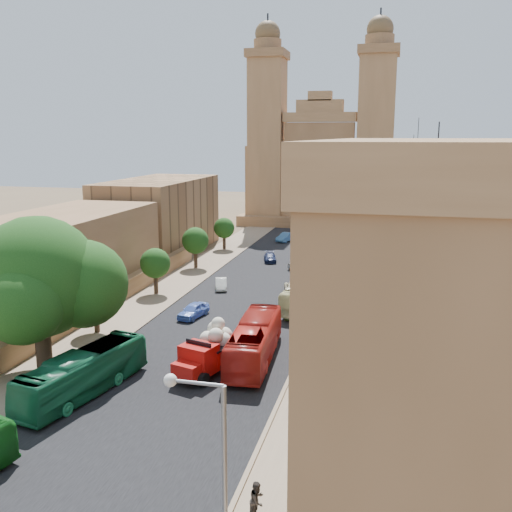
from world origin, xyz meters
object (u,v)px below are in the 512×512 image
at_px(olive_pickup, 303,307).
at_px(pedestrian_a, 337,343).
at_px(street_tree_b, 155,263).
at_px(car_cream, 293,287).
at_px(car_blue_b, 286,237).
at_px(church, 323,170).
at_px(bus_green_north, 83,373).
at_px(ficus_tree, 39,281).
at_px(car_white_a, 221,284).
at_px(bus_cream_east, 315,295).
at_px(car_dkblue, 270,257).
at_px(pedestrian_c, 338,324).
at_px(bus_red_east, 254,341).
at_px(car_white_b, 298,262).
at_px(street_tree_c, 195,241).
at_px(street_tree_d, 224,228).
at_px(red_truck, 211,349).
at_px(car_blue_a, 193,310).
at_px(pedestrian_b, 257,500).
at_px(streetlamp, 211,464).
at_px(street_tree_a, 95,298).

height_order(olive_pickup, pedestrian_a, pedestrian_a).
relative_size(street_tree_b, pedestrian_a, 2.78).
distance_m(car_cream, car_blue_b, 28.90).
xyz_separation_m(church, bus_green_north, (-4.98, -77.24, -8.12)).
bearing_deg(ficus_tree, car_white_a, 77.13).
bearing_deg(olive_pickup, bus_cream_east, 71.32).
xyz_separation_m(bus_green_north, car_white_a, (0.89, 25.91, -0.85)).
relative_size(car_dkblue, pedestrian_a, 2.20).
relative_size(car_white_a, pedestrian_c, 1.85).
bearing_deg(street_tree_b, bus_red_east, -46.74).
relative_size(car_white_a, car_white_b, 0.85).
height_order(street_tree_c, street_tree_d, street_tree_c).
xyz_separation_m(street_tree_b, street_tree_c, (0.00, 12.00, 0.18)).
bearing_deg(red_truck, church, 91.23).
relative_size(street_tree_c, car_blue_a, 1.32).
relative_size(car_white_b, pedestrian_b, 2.29).
xyz_separation_m(olive_pickup, car_cream, (-2.23, 7.42, -0.26)).
xyz_separation_m(car_blue_a, pedestrian_c, (12.88, -1.58, 0.26)).
distance_m(olive_pickup, car_cream, 7.75).
relative_size(church, car_cream, 9.19).
relative_size(church, car_white_b, 9.31).
xyz_separation_m(church, pedestrian_b, (8.23, -86.14, -8.66)).
xyz_separation_m(car_blue_a, car_dkblue, (1.72, 23.91, -0.10)).
xyz_separation_m(car_white_a, car_dkblue, (2.16, 14.16, -0.01)).
bearing_deg(car_white_a, car_white_b, 44.15).
bearing_deg(street_tree_c, bus_cream_east, -39.45).
bearing_deg(streetlamp, bus_green_north, 133.53).
relative_size(car_white_a, pedestrian_b, 1.96).
distance_m(street_tree_d, bus_cream_east, 30.48).
xyz_separation_m(car_cream, pedestrian_b, (4.70, -35.18, 0.30)).
relative_size(bus_cream_east, pedestrian_b, 5.81).
xyz_separation_m(bus_cream_east, pedestrian_c, (2.73, -6.47, -0.48)).
distance_m(ficus_tree, pedestrian_a, 21.24).
relative_size(street_tree_c, car_blue_b, 1.22).
relative_size(street_tree_d, pedestrian_b, 2.64).
xyz_separation_m(church, car_white_a, (-4.09, -51.34, -8.97)).
xyz_separation_m(church, bus_cream_east, (6.50, -56.19, -8.14)).
relative_size(bus_green_north, bus_red_east, 0.94).
height_order(ficus_tree, olive_pickup, ficus_tree).
height_order(street_tree_c, car_white_a, street_tree_c).
height_order(church, olive_pickup, church).
bearing_deg(street_tree_b, pedestrian_c, -22.71).
height_order(bus_cream_east, car_cream, bus_cream_east).
xyz_separation_m(car_cream, car_white_b, (-1.35, 11.24, 0.11)).
relative_size(church, bus_green_north, 3.62).
distance_m(street_tree_c, bus_red_east, 30.36).
distance_m(car_dkblue, pedestrian_a, 31.77).
relative_size(olive_pickup, car_dkblue, 1.16).
xyz_separation_m(street_tree_a, street_tree_d, (0.00, 36.00, 0.09)).
xyz_separation_m(red_truck, pedestrian_a, (8.02, 5.20, -0.73)).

